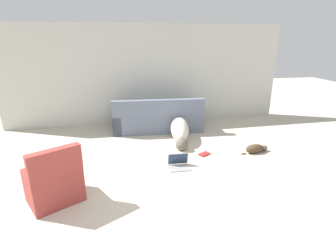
# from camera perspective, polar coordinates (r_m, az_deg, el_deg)

# --- Properties ---
(ground_plane) EXTENTS (20.00, 20.00, 0.00)m
(ground_plane) POSITION_cam_1_polar(r_m,az_deg,el_deg) (3.57, 4.27, -17.88)
(ground_plane) COLOR #BCB29E
(wall_back) EXTENTS (7.02, 0.06, 2.45)m
(wall_back) POSITION_cam_1_polar(r_m,az_deg,el_deg) (6.70, -4.48, 11.00)
(wall_back) COLOR beige
(wall_back) RESTS_ON ground_plane
(couch) EXTENTS (2.14, 1.06, 0.81)m
(couch) POSITION_cam_1_polar(r_m,az_deg,el_deg) (6.32, -2.31, 1.71)
(couch) COLOR slate
(couch) RESTS_ON ground_plane
(dog) EXTENTS (0.59, 1.66, 0.44)m
(dog) POSITION_cam_1_polar(r_m,az_deg,el_deg) (5.72, 2.57, -0.79)
(dog) COLOR beige
(dog) RESTS_ON ground_plane
(cat) EXTENTS (0.58, 0.25, 0.17)m
(cat) POSITION_cam_1_polar(r_m,az_deg,el_deg) (5.37, 18.55, -4.68)
(cat) COLOR #473323
(cat) RESTS_ON ground_plane
(laptop_open) EXTENTS (0.36, 0.30, 0.24)m
(laptop_open) POSITION_cam_1_polar(r_m,az_deg,el_deg) (4.56, 2.32, -7.97)
(laptop_open) COLOR gray
(laptop_open) RESTS_ON ground_plane
(book_red) EXTENTS (0.26, 0.22, 0.02)m
(book_red) POSITION_cam_1_polar(r_m,az_deg,el_deg) (5.07, 7.91, -6.07)
(book_red) COLOR maroon
(book_red) RESTS_ON ground_plane
(side_chair) EXTENTS (0.83, 0.80, 0.83)m
(side_chair) POSITION_cam_1_polar(r_m,az_deg,el_deg) (3.88, -23.54, -11.11)
(side_chair) COLOR #993833
(side_chair) RESTS_ON ground_plane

